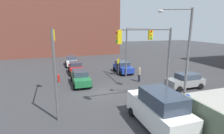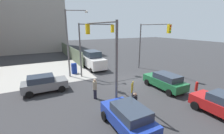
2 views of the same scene
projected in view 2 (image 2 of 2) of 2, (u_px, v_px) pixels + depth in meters
name	position (u px, v px, depth m)	size (l,w,h in m)	color
ground_plane	(131.00, 82.00, 17.11)	(120.00, 120.00, 0.00)	#333335
sidewalk_corner	(41.00, 72.00, 20.80)	(12.00, 12.00, 0.01)	#9E9B93
construction_fence	(70.00, 52.00, 29.81)	(17.70, 0.12, 2.40)	#607056
building_loft_east	(12.00, 14.00, 39.43)	(20.00, 24.00, 18.86)	#9E9B93
traffic_signal_nw_corner	(102.00, 44.00, 12.11)	(6.25, 0.36, 6.50)	#59595B
traffic_signal_se_corner	(150.00, 38.00, 19.98)	(5.53, 0.36, 6.50)	#59595B
traffic_signal_ne_corner	(94.00, 39.00, 18.57)	(0.36, 4.76, 6.50)	#59595B
street_lamp_corner	(70.00, 39.00, 17.80)	(1.26, 2.51, 8.00)	slate
warning_sign_two_way	(132.00, 93.00, 10.39)	(0.48, 0.48, 2.40)	#4C4C4C
mailbox_blue	(74.00, 68.00, 19.99)	(0.56, 0.64, 1.43)	navy
fire_hydrant	(197.00, 86.00, 14.58)	(0.26, 0.26, 0.94)	red
coupe_red	(223.00, 105.00, 10.34)	(3.82, 2.02, 1.62)	#B21919
coupe_green	(165.00, 81.00, 14.94)	(4.41, 2.02, 1.62)	#1E6638
sedan_gray	(44.00, 83.00, 14.28)	(2.02, 4.03, 1.62)	slate
sedan_blue	(128.00, 117.00, 8.96)	(4.02, 2.02, 1.62)	#1E389E
van_white_delivery	(93.00, 60.00, 22.39)	(5.40, 2.32, 2.62)	white
pedestrian_crossing	(134.00, 104.00, 10.20)	(0.36, 0.36, 1.81)	black
pedestrian_waiting	(95.00, 88.00, 12.83)	(0.36, 0.36, 1.81)	#9E937A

